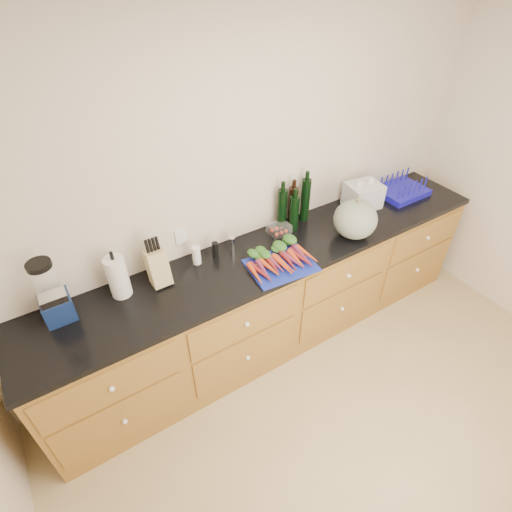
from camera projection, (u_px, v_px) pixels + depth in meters
ground at (383, 465)px, 2.64m from camera, size 4.00×4.00×0.00m
wall_back at (253, 188)px, 2.88m from camera, size 4.10×0.05×2.60m
cabinets at (275, 298)px, 3.20m from camera, size 3.60×0.64×0.90m
countertop at (276, 252)px, 2.91m from camera, size 3.64×0.62×0.04m
cutting_board at (281, 265)px, 2.76m from camera, size 0.48×0.38×0.01m
carrots at (278, 259)px, 2.76m from camera, size 0.45×0.31×0.06m
squash at (355, 219)px, 2.95m from camera, size 0.32×0.32×0.29m
blender_appliance at (52, 295)px, 2.28m from camera, size 0.17×0.17×0.42m
paper_towel at (118, 277)px, 2.46m from camera, size 0.13×0.13×0.29m
knife_block at (158, 267)px, 2.56m from camera, size 0.12×0.12×0.25m
grinder_salt at (196, 255)px, 2.74m from camera, size 0.06×0.06×0.14m
grinder_pepper at (215, 250)px, 2.81m from camera, size 0.05×0.05×0.11m
canister_chrome at (232, 244)px, 2.87m from camera, size 0.05×0.05×0.11m
tomato_box at (279, 229)px, 3.04m from camera, size 0.16×0.13×0.07m
bottles at (294, 207)px, 3.05m from camera, size 0.29×0.15×0.35m
grocery_bag at (363, 195)px, 3.30m from camera, size 0.30×0.26×0.20m
dish_rack at (402, 190)px, 3.50m from camera, size 0.41×0.33×0.16m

